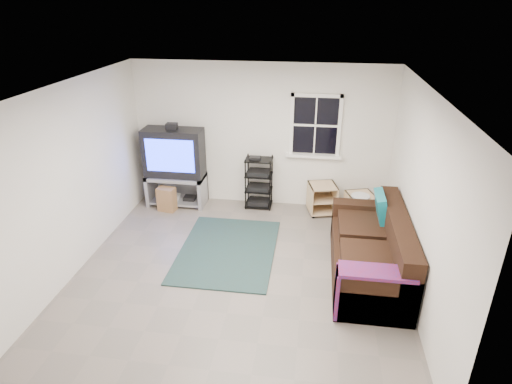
% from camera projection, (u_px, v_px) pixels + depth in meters
% --- Properties ---
extents(room, '(4.60, 4.62, 4.60)m').
position_uv_depth(room, '(315.00, 130.00, 7.43)').
color(room, slate).
rests_on(room, ground).
extents(tv_unit, '(1.06, 0.53, 1.56)m').
position_uv_depth(tv_unit, '(175.00, 161.00, 7.78)').
color(tv_unit, '#97979E').
rests_on(tv_unit, ground).
extents(av_rack, '(0.49, 0.35, 0.97)m').
position_uv_depth(av_rack, '(259.00, 186.00, 7.84)').
color(av_rack, black).
rests_on(av_rack, ground).
extents(side_table_left, '(0.56, 0.56, 0.55)m').
position_uv_depth(side_table_left, '(321.00, 197.00, 7.70)').
color(side_table_left, '#D9B885').
rests_on(side_table_left, ground).
extents(side_table_right, '(0.55, 0.55, 0.51)m').
position_uv_depth(side_table_right, '(359.00, 204.00, 7.45)').
color(side_table_right, '#D9B885').
rests_on(side_table_right, ground).
extents(sofa, '(0.96, 2.18, 1.00)m').
position_uv_depth(sofa, '(372.00, 253.00, 5.92)').
color(sofa, black).
rests_on(sofa, ground).
extents(shag_rug, '(1.45, 1.99, 0.02)m').
position_uv_depth(shag_rug, '(228.00, 250.00, 6.61)').
color(shag_rug, black).
rests_on(shag_rug, ground).
extents(paper_bag, '(0.34, 0.25, 0.45)m').
position_uv_depth(paper_bag, '(167.00, 199.00, 7.78)').
color(paper_bag, olive).
rests_on(paper_bag, ground).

